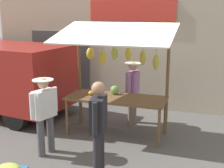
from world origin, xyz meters
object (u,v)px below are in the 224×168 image
object	(u,v)px
market_stall	(117,67)
vendor_with_sunhat	(133,88)
shopper_with_shopping_bag	(44,110)
shopper_in_striped_shirt	(99,122)

from	to	relation	value
market_stall	vendor_with_sunhat	xyz separation A→B (m)	(-0.18, -0.70, -0.63)
shopper_with_shopping_bag	shopper_in_striped_shirt	xyz separation A→B (m)	(-1.27, 0.42, 0.06)
market_stall	shopper_in_striped_shirt	world-z (taller)	market_stall
market_stall	shopper_with_shopping_bag	distance (m)	1.86
vendor_with_sunhat	shopper_in_striped_shirt	bearing A→B (deg)	3.28
shopper_in_striped_shirt	shopper_with_shopping_bag	bearing A→B (deg)	61.31
market_stall	vendor_with_sunhat	world-z (taller)	market_stall
vendor_with_sunhat	shopper_with_shopping_bag	bearing A→B (deg)	-27.88
market_stall	shopper_with_shopping_bag	size ratio (longest dim) A/B	1.63
vendor_with_sunhat	shopper_in_striped_shirt	size ratio (longest dim) A/B	0.95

